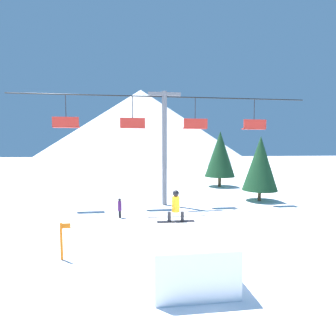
{
  "coord_description": "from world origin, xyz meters",
  "views": [
    {
      "loc": [
        -2.22,
        -9.15,
        4.38
      ],
      "look_at": [
        -0.47,
        4.52,
        3.27
      ],
      "focal_mm": 28.0,
      "sensor_mm": 36.0,
      "label": 1
    }
  ],
  "objects_px": {
    "snow_ramp": "(186,251)",
    "pine_tree_near": "(260,163)",
    "trail_marker": "(62,240)",
    "distant_skier": "(120,207)",
    "snowboarder": "(176,206)"
  },
  "relations": [
    {
      "from": "snowboarder",
      "to": "pine_tree_near",
      "type": "height_order",
      "value": "pine_tree_near"
    },
    {
      "from": "snowboarder",
      "to": "pine_tree_near",
      "type": "xyz_separation_m",
      "value": [
        8.53,
        10.15,
        0.97
      ]
    },
    {
      "from": "snow_ramp",
      "to": "pine_tree_near",
      "type": "bearing_deg",
      "value": 53.53
    },
    {
      "from": "distant_skier",
      "to": "trail_marker",
      "type": "bearing_deg",
      "value": -107.84
    },
    {
      "from": "pine_tree_near",
      "to": "trail_marker",
      "type": "xyz_separation_m",
      "value": [
        -12.92,
        -9.7,
        -2.27
      ]
    },
    {
      "from": "pine_tree_near",
      "to": "trail_marker",
      "type": "relative_size",
      "value": 3.61
    },
    {
      "from": "snowboarder",
      "to": "distant_skier",
      "type": "relative_size",
      "value": 1.2
    },
    {
      "from": "trail_marker",
      "to": "snowboarder",
      "type": "bearing_deg",
      "value": -5.8
    },
    {
      "from": "snow_ramp",
      "to": "pine_tree_near",
      "type": "relative_size",
      "value": 0.74
    },
    {
      "from": "snow_ramp",
      "to": "snowboarder",
      "type": "relative_size",
      "value": 2.63
    },
    {
      "from": "snowboarder",
      "to": "distant_skier",
      "type": "distance_m",
      "value": 6.94
    },
    {
      "from": "snowboarder",
      "to": "distant_skier",
      "type": "xyz_separation_m",
      "value": [
        -2.51,
        6.31,
        -1.42
      ]
    },
    {
      "from": "snowboarder",
      "to": "trail_marker",
      "type": "xyz_separation_m",
      "value": [
        -4.4,
        0.45,
        -1.31
      ]
    },
    {
      "from": "pine_tree_near",
      "to": "snowboarder",
      "type": "bearing_deg",
      "value": -130.04
    },
    {
      "from": "snow_ramp",
      "to": "pine_tree_near",
      "type": "height_order",
      "value": "pine_tree_near"
    }
  ]
}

